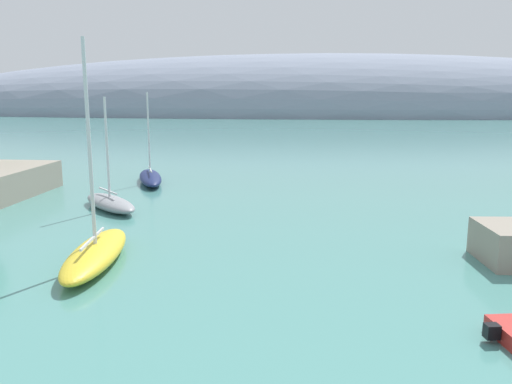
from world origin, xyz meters
The scene contains 4 objects.
distant_ridge centered at (0.47, 191.10, 0.00)m, with size 321.88×76.95×42.19m, color gray.
sailboat_grey_near_shore centered at (-13.96, 34.28, 0.50)m, with size 6.00×6.19×7.57m.
sailboat_navy_mid_mooring centered at (-14.31, 44.63, 0.52)m, with size 4.58×8.32×7.85m.
sailboat_yellow_outer_mooring centered at (-10.39, 23.28, 0.57)m, with size 3.08×8.26×10.21m.
Camera 1 is at (-0.73, 1.13, 7.88)m, focal length 36.26 mm.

